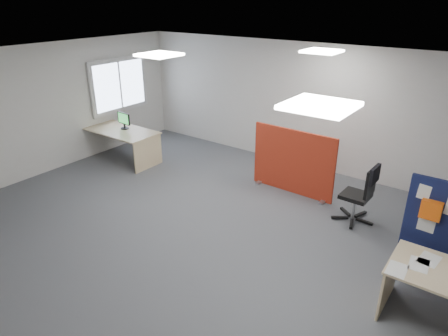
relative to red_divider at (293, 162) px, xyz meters
The scene contains 10 objects.
floor 2.23m from the red_divider, 97.60° to the right, with size 9.00×9.00×0.00m, color #4F5156.
ceiling 2.98m from the red_divider, 97.60° to the right, with size 9.00×7.00×0.02m, color white.
wall_back 1.58m from the red_divider, 101.64° to the left, with size 9.00×0.02×2.70m, color silver.
wall_left 5.28m from the red_divider, 156.06° to the right, with size 0.02×7.00×2.70m, color silver.
window 4.81m from the red_divider, behind, with size 0.06×1.70×1.30m.
ceiling_lights 2.51m from the red_divider, 88.04° to the right, with size 4.10×4.10×0.04m.
red_divider is the anchor object (origin of this frame).
second_desk 4.04m from the red_divider, 168.70° to the right, with size 1.76×0.88×0.73m.
monitor_second 4.04m from the red_divider, 169.84° to the right, with size 0.42×0.19×0.38m.
office_chair 1.51m from the red_divider, 13.16° to the right, with size 0.67×0.70×1.05m.
Camera 1 is at (3.38, -4.36, 3.60)m, focal length 32.00 mm.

